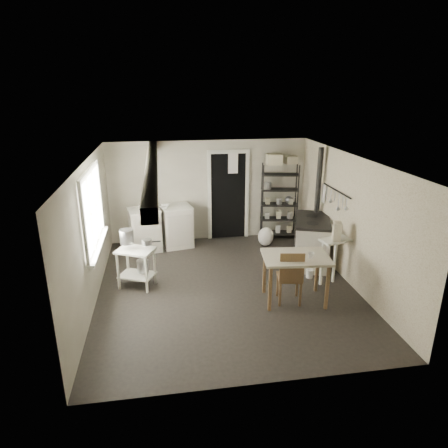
{
  "coord_description": "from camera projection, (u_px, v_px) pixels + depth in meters",
  "views": [
    {
      "loc": [
        -1.07,
        -6.32,
        3.42
      ],
      "look_at": [
        0.0,
        0.3,
        1.1
      ],
      "focal_mm": 32.0,
      "sensor_mm": 36.0,
      "label": 1
    }
  ],
  "objects": [
    {
      "name": "floor_crock",
      "position": [
        310.0,
        274.0,
        7.51
      ],
      "size": [
        0.14,
        0.14,
        0.16
      ],
      "primitive_type": "cylinder",
      "rotation": [
        0.0,
        0.0,
        -0.03
      ],
      "color": "silver",
      "rests_on": "ground"
    },
    {
      "name": "wall_right",
      "position": [
        351.0,
        220.0,
        7.14
      ],
      "size": [
        0.02,
        5.0,
        2.3
      ],
      "primitive_type": "cube",
      "color": "#AFA995",
      "rests_on": "ground"
    },
    {
      "name": "work_table",
      "position": [
        295.0,
        280.0,
        6.62
      ],
      "size": [
        1.14,
        0.86,
        0.81
      ],
      "primitive_type": null,
      "rotation": [
        0.0,
        0.0,
        -0.11
      ],
      "color": "beige",
      "rests_on": "ground"
    },
    {
      "name": "doorway",
      "position": [
        228.0,
        197.0,
        9.22
      ],
      "size": [
        0.96,
        0.1,
        2.08
      ],
      "primitive_type": null,
      "color": "silver",
      "rests_on": "ground"
    },
    {
      "name": "wall_back",
      "position": [
        209.0,
        191.0,
        9.13
      ],
      "size": [
        4.5,
        0.02,
        2.3
      ],
      "primitive_type": "cube",
      "color": "#AFA995",
      "rests_on": "ground"
    },
    {
      "name": "side_ledge",
      "position": [
        334.0,
        261.0,
        7.23
      ],
      "size": [
        0.61,
        0.42,
        0.85
      ],
      "primitive_type": null,
      "rotation": [
        0.0,
        0.0,
        0.24
      ],
      "color": "silver",
      "rests_on": "ground"
    },
    {
      "name": "stove",
      "position": [
        311.0,
        242.0,
        8.04
      ],
      "size": [
        1.01,
        1.34,
        0.93
      ],
      "primitive_type": null,
      "rotation": [
        0.0,
        0.0,
        -0.33
      ],
      "color": "beige",
      "rests_on": "ground"
    },
    {
      "name": "counter_cup",
      "position": [
        141.0,
        209.0,
        8.44
      ],
      "size": [
        0.15,
        0.15,
        0.1
      ],
      "primitive_type": "imported",
      "rotation": [
        0.0,
        0.0,
        0.26
      ],
      "color": "silver",
      "rests_on": "base_cabinets"
    },
    {
      "name": "mixing_bowl",
      "position": [
        164.0,
        207.0,
        8.62
      ],
      "size": [
        0.35,
        0.35,
        0.07
      ],
      "primitive_type": "imported",
      "rotation": [
        0.0,
        0.0,
        -0.27
      ],
      "color": "silver",
      "rests_on": "base_cabinets"
    },
    {
      "name": "saucepan",
      "position": [
        147.0,
        242.0,
        6.95
      ],
      "size": [
        0.23,
        0.23,
        0.1
      ],
      "primitive_type": "cylinder",
      "rotation": [
        0.0,
        0.0,
        0.4
      ],
      "color": "#A9A8AB",
      "rests_on": "prep_table"
    },
    {
      "name": "storage_box_b",
      "position": [
        291.0,
        154.0,
        8.95
      ],
      "size": [
        0.3,
        0.28,
        0.17
      ],
      "primitive_type": "cube",
      "rotation": [
        0.0,
        0.0,
        0.16
      ],
      "color": "beige",
      "rests_on": "shelf_rack"
    },
    {
      "name": "storage_box_a",
      "position": [
        274.0,
        153.0,
        8.84
      ],
      "size": [
        0.36,
        0.32,
        0.23
      ],
      "primitive_type": "cube",
      "rotation": [
        0.0,
        0.0,
        -0.08
      ],
      "color": "beige",
      "rests_on": "shelf_rack"
    },
    {
      "name": "wall_front",
      "position": [
        264.0,
        300.0,
        4.47
      ],
      "size": [
        4.5,
        0.02,
        2.3
      ],
      "primitive_type": "cube",
      "color": "#AFA995",
      "rests_on": "ground"
    },
    {
      "name": "ceiling",
      "position": [
        227.0,
        160.0,
        6.43
      ],
      "size": [
        5.0,
        5.0,
        0.0
      ],
      "primitive_type": "plane",
      "rotation": [
        3.14,
        0.0,
        0.0
      ],
      "color": "silver",
      "rests_on": "wall_back"
    },
    {
      "name": "stovepipe",
      "position": [
        319.0,
        181.0,
        8.11
      ],
      "size": [
        0.14,
        0.14,
        1.45
      ],
      "primitive_type": null,
      "rotation": [
        0.0,
        0.0,
        -0.3
      ],
      "color": "black",
      "rests_on": "stove"
    },
    {
      "name": "shelf_rack",
      "position": [
        279.0,
        199.0,
        9.23
      ],
      "size": [
        0.88,
        0.46,
        1.77
      ],
      "primitive_type": null,
      "rotation": [
        0.0,
        0.0,
        -0.17
      ],
      "color": "black",
      "rests_on": "ground"
    },
    {
      "name": "stockpot",
      "position": [
        127.0,
        237.0,
        6.95
      ],
      "size": [
        0.24,
        0.24,
        0.26
      ],
      "primitive_type": "cylinder",
      "rotation": [
        0.0,
        0.0,
        0.03
      ],
      "color": "#A9A8AB",
      "rests_on": "prep_table"
    },
    {
      "name": "bucket",
      "position": [
        143.0,
        266.0,
        7.12
      ],
      "size": [
        0.23,
        0.23,
        0.22
      ],
      "primitive_type": "cylinder",
      "rotation": [
        0.0,
        0.0,
        0.15
      ],
      "color": "#A9A8AB",
      "rests_on": "prep_table"
    },
    {
      "name": "flour_sack",
      "position": [
        266.0,
        235.0,
        8.98
      ],
      "size": [
        0.41,
        0.36,
        0.42
      ],
      "primitive_type": "ellipsoid",
      "rotation": [
        0.0,
        0.0,
        -0.19
      ],
      "color": "silver",
      "rests_on": "ground"
    },
    {
      "name": "table_cup",
      "position": [
        311.0,
        258.0,
        6.4
      ],
      "size": [
        0.12,
        0.12,
        0.09
      ],
      "primitive_type": "imported",
      "rotation": [
        0.0,
        0.0,
        -0.19
      ],
      "color": "silver",
      "rests_on": "work_table"
    },
    {
      "name": "floor",
      "position": [
        227.0,
        287.0,
        7.18
      ],
      "size": [
        5.0,
        5.0,
        0.0
      ],
      "primitive_type": "plane",
      "color": "black",
      "rests_on": "ground"
    },
    {
      "name": "ceiling_beam",
      "position": [
        152.0,
        168.0,
        6.28
      ],
      "size": [
        0.18,
        5.0,
        0.18
      ],
      "primitive_type": null,
      "color": "silver",
      "rests_on": "ceiling"
    },
    {
      "name": "utensil_rail",
      "position": [
        335.0,
        190.0,
        7.56
      ],
      "size": [
        0.06,
        1.2,
        0.44
      ],
      "primitive_type": null,
      "color": "#A9A8AB",
      "rests_on": "wall_right"
    },
    {
      "name": "wall_left",
      "position": [
        90.0,
        234.0,
        6.46
      ],
      "size": [
        0.02,
        5.0,
        2.3
      ],
      "primitive_type": "cube",
      "color": "#AFA995",
      "rests_on": "ground"
    },
    {
      "name": "wallpaper_panel",
      "position": [
        350.0,
        220.0,
        7.14
      ],
      "size": [
        0.01,
        5.0,
        2.3
      ],
      "primitive_type": null,
      "color": "beige",
      "rests_on": "wall_right"
    },
    {
      "name": "chair",
      "position": [
        290.0,
        275.0,
        6.56
      ],
      "size": [
        0.45,
        0.47,
        0.94
      ],
      "primitive_type": null,
      "rotation": [
        0.0,
        0.0,
        -0.17
      ],
      "color": "brown",
      "rests_on": "ground"
    },
    {
      "name": "prep_table",
      "position": [
        136.0,
        266.0,
        7.08
      ],
      "size": [
        0.75,
        0.66,
        0.72
      ],
      "primitive_type": null,
      "rotation": [
        0.0,
        0.0,
        -0.42
      ],
      "color": "silver",
      "rests_on": "ground"
    },
    {
      "name": "window",
      "position": [
        92.0,
        210.0,
        6.54
      ],
      "size": [
        0.12,
        1.76,
        1.28
      ],
      "primitive_type": null,
      "color": "silver",
      "rests_on": "wall_left"
    },
    {
      "name": "base_cabinets",
      "position": [
        161.0,
        228.0,
        8.79
      ],
      "size": [
        1.51,
        0.87,
        0.93
      ],
      "primitive_type": null,
      "rotation": [
        0.0,
        0.0,
        0.2
      ],
      "color": "beige",
      "rests_on": "ground"
    },
    {
      "name": "shelf_jar",
      "position": [
        265.0,
        182.0,
        9.08
      ],
      "size": [
        0.08,
        0.09,
        0.18
      ],
      "primitive_type": "imported",
      "rotation": [
        0.0,
        0.0,
        0.03
      ],
      "color": "silver",
      "rests_on": "shelf_rack"
    },
    {
      "name": "oats_box",
      "position": [
        337.0,
        231.0,
        7.0
      ],
      "size": [
        0.19,
        0.25,
        0.33
      ],
      "primitive_type": "cube",
      "rotation": [
        0.0,
        0.0,
        -0.3
      ],
      "color": "beige",
      "rests_on": "side_ledge"
    }
  ]
}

